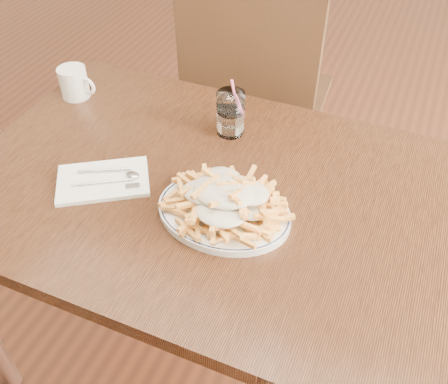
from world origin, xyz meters
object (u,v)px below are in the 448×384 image
at_px(water_glass, 231,116).
at_px(coffee_mug, 75,83).
at_px(table, 211,209).
at_px(fries_plate, 224,212).
at_px(loaded_fries, 224,195).
at_px(chair_far, 255,90).

bearing_deg(water_glass, coffee_mug, -178.67).
relative_size(table, fries_plate, 3.43).
relative_size(water_glass, coffee_mug, 1.42).
distance_m(loaded_fries, coffee_mug, 0.65).
xyz_separation_m(loaded_fries, coffee_mug, (-0.58, 0.28, -0.02)).
bearing_deg(fries_plate, coffee_mug, 154.23).
xyz_separation_m(fries_plate, water_glass, (-0.11, 0.29, 0.04)).
xyz_separation_m(loaded_fries, water_glass, (-0.11, 0.29, -0.01)).
relative_size(chair_far, loaded_fries, 3.44).
distance_m(chair_far, coffee_mug, 0.66).
bearing_deg(coffee_mug, table, -21.46).
xyz_separation_m(chair_far, loaded_fries, (0.21, -0.78, 0.23)).
distance_m(table, chair_far, 0.72).
relative_size(chair_far, fries_plate, 2.91).
bearing_deg(fries_plate, table, 130.38).
bearing_deg(table, chair_far, 101.51).
relative_size(table, water_glass, 7.49).
distance_m(chair_far, fries_plate, 0.83).
bearing_deg(loaded_fries, chair_far, 105.04).
height_order(table, chair_far, chair_far).
bearing_deg(chair_far, coffee_mug, -126.64).
height_order(fries_plate, coffee_mug, coffee_mug).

